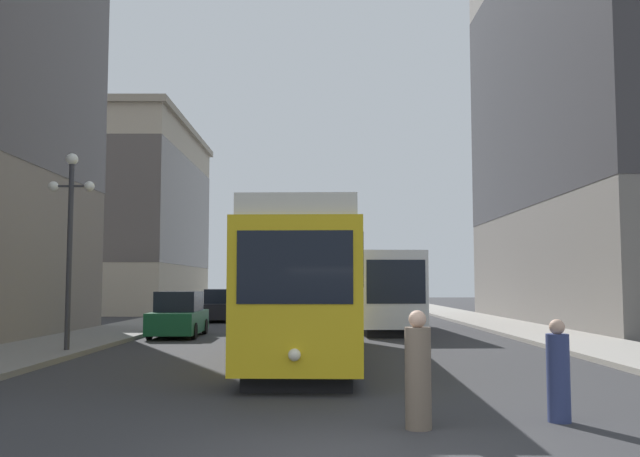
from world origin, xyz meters
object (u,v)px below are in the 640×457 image
at_px(lamp_post_left_near, 68,221).
at_px(parked_car_left_near, 176,316).
at_px(transit_bus, 376,288).
at_px(pedestrian_crossing_near, 556,374).
at_px(pedestrian_crossing_far, 416,373).
at_px(parked_car_left_mid, 218,306).
at_px(streetcar, 307,285).

bearing_deg(lamp_post_left_near, parked_car_left_near, 75.14).
xyz_separation_m(transit_bus, parked_car_left_near, (-8.44, -4.32, -1.10)).
height_order(pedestrian_crossing_near, pedestrian_crossing_far, pedestrian_crossing_far).
xyz_separation_m(parked_car_left_mid, lamp_post_left_near, (-1.90, -18.83, 3.19)).
xyz_separation_m(streetcar, transit_bus, (3.03, 12.77, -0.15)).
bearing_deg(transit_bus, parked_car_left_near, -155.19).
relative_size(transit_bus, pedestrian_crossing_far, 6.43).
bearing_deg(transit_bus, streetcar, -105.61).
distance_m(parked_car_left_mid, lamp_post_left_near, 19.19).
bearing_deg(pedestrian_crossing_near, parked_car_left_mid, 123.77).
bearing_deg(parked_car_left_near, lamp_post_left_near, -105.99).
relative_size(parked_car_left_near, pedestrian_crossing_near, 2.89).
bearing_deg(transit_bus, pedestrian_crossing_far, -95.60).
bearing_deg(parked_car_left_near, transit_bus, 25.94).
height_order(pedestrian_crossing_near, lamp_post_left_near, lamp_post_left_near).
relative_size(streetcar, pedestrian_crossing_far, 7.68).
height_order(parked_car_left_near, pedestrian_crossing_far, parked_car_left_near).
xyz_separation_m(transit_bus, pedestrian_crossing_far, (-1.29, -22.11, -1.14)).
relative_size(transit_bus, parked_car_left_near, 2.45).
bearing_deg(parked_car_left_mid, pedestrian_crossing_near, -74.52).
bearing_deg(lamp_post_left_near, transit_bus, 47.97).
bearing_deg(transit_bus, lamp_post_left_near, -134.29).
distance_m(streetcar, pedestrian_crossing_near, 9.77).
relative_size(parked_car_left_mid, pedestrian_crossing_near, 3.19).
height_order(transit_bus, parked_car_left_mid, transit_bus).
distance_m(pedestrian_crossing_far, lamp_post_left_near, 14.33).
height_order(parked_car_left_mid, pedestrian_crossing_near, parked_car_left_mid).
height_order(transit_bus, pedestrian_crossing_near, transit_bus).
distance_m(parked_car_left_near, parked_car_left_mid, 11.67).
distance_m(transit_bus, parked_car_left_mid, 11.25).
distance_m(parked_car_left_mid, pedestrian_crossing_far, 30.31).
relative_size(transit_bus, lamp_post_left_near, 1.87).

